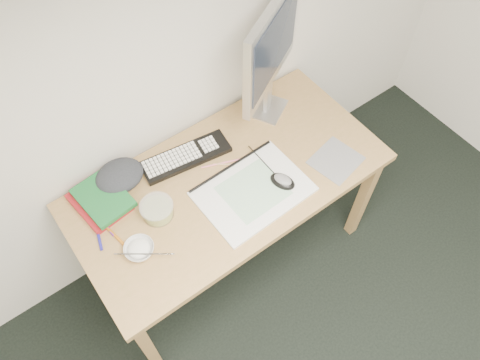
# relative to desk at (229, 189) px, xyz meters

# --- Properties ---
(desk) EXTENTS (1.40, 0.70, 0.75)m
(desk) POSITION_rel_desk_xyz_m (0.00, 0.00, 0.00)
(desk) COLOR #AB7F4E
(desk) RESTS_ON ground
(mousepad) EXTENTS (0.24, 0.22, 0.00)m
(mousepad) POSITION_rel_desk_xyz_m (0.45, -0.21, 0.08)
(mousepad) COLOR gray
(mousepad) RESTS_ON desk
(sketchpad) EXTENTS (0.47, 0.35, 0.01)m
(sketchpad) POSITION_rel_desk_xyz_m (0.05, -0.12, 0.09)
(sketchpad) COLOR white
(sketchpad) RESTS_ON desk
(keyboard) EXTENTS (0.42, 0.18, 0.02)m
(keyboard) POSITION_rel_desk_xyz_m (-0.09, 0.21, 0.09)
(keyboard) COLOR black
(keyboard) RESTS_ON desk
(monitor) EXTENTS (0.46, 0.28, 0.60)m
(monitor) POSITION_rel_desk_xyz_m (0.39, 0.23, 0.45)
(monitor) COLOR silver
(monitor) RESTS_ON desk
(mouse) EXTENTS (0.11, 0.13, 0.04)m
(mouse) POSITION_rel_desk_xyz_m (0.18, -0.16, 0.12)
(mouse) COLOR black
(mouse) RESTS_ON sketchpad
(rice_bowl) EXTENTS (0.14, 0.14, 0.04)m
(rice_bowl) POSITION_rel_desk_xyz_m (-0.48, -0.07, 0.10)
(rice_bowl) COLOR white
(rice_bowl) RESTS_ON desk
(chopsticks) EXTENTS (0.19, 0.15, 0.02)m
(chopsticks) POSITION_rel_desk_xyz_m (-0.48, -0.11, 0.12)
(chopsticks) COLOR silver
(chopsticks) RESTS_ON rice_bowl
(fruit_tub) EXTENTS (0.16, 0.16, 0.07)m
(fruit_tub) POSITION_rel_desk_xyz_m (-0.34, 0.03, 0.12)
(fruit_tub) COLOR #D2D04A
(fruit_tub) RESTS_ON desk
(book_red) EXTENTS (0.21, 0.27, 0.02)m
(book_red) POSITION_rel_desk_xyz_m (-0.51, 0.22, 0.09)
(book_red) COLOR maroon
(book_red) RESTS_ON desk
(book_green) EXTENTS (0.21, 0.26, 0.02)m
(book_green) POSITION_rel_desk_xyz_m (-0.49, 0.22, 0.12)
(book_green) COLOR #18612B
(book_green) RESTS_ON book_red
(cloth_lump) EXTENTS (0.21, 0.18, 0.07)m
(cloth_lump) POSITION_rel_desk_xyz_m (-0.38, 0.27, 0.12)
(cloth_lump) COLOR #27292F
(cloth_lump) RESTS_ON desk
(pencil_pink) EXTENTS (0.18, 0.07, 0.01)m
(pencil_pink) POSITION_rel_desk_xyz_m (0.02, 0.09, 0.09)
(pencil_pink) COLOR pink
(pencil_pink) RESTS_ON desk
(pencil_tan) EXTENTS (0.16, 0.13, 0.01)m
(pencil_tan) POSITION_rel_desk_xyz_m (0.07, 0.04, 0.09)
(pencil_tan) COLOR tan
(pencil_tan) RESTS_ON desk
(pencil_black) EXTENTS (0.17, 0.03, 0.01)m
(pencil_black) POSITION_rel_desk_xyz_m (0.12, 0.05, 0.09)
(pencil_black) COLOR black
(pencil_black) RESTS_ON desk
(marker_blue) EXTENTS (0.05, 0.13, 0.01)m
(marker_blue) POSITION_rel_desk_xyz_m (-0.59, 0.08, 0.09)
(marker_blue) COLOR #1F1B97
(marker_blue) RESTS_ON desk
(marker_orange) EXTENTS (0.03, 0.13, 0.01)m
(marker_orange) POSITION_rel_desk_xyz_m (-0.53, 0.05, 0.09)
(marker_orange) COLOR #C06B16
(marker_orange) RESTS_ON desk
(marker_purple) EXTENTS (0.02, 0.13, 0.01)m
(marker_purple) POSITION_rel_desk_xyz_m (-0.54, 0.11, 0.09)
(marker_purple) COLOR #71258B
(marker_purple) RESTS_ON desk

